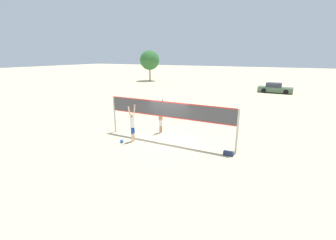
{
  "coord_description": "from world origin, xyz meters",
  "views": [
    {
      "loc": [
        5.82,
        -11.62,
        5.13
      ],
      "look_at": [
        0.0,
        0.0,
        1.38
      ],
      "focal_mm": 24.0,
      "sensor_mm": 36.0,
      "label": 1
    }
  ],
  "objects_px": {
    "volleyball": "(122,141)",
    "gear_bag": "(228,153)",
    "tree_left_cluster": "(150,60)",
    "parked_car_near": "(275,88)",
    "volleyball_net": "(168,113)",
    "player_spiker": "(132,123)",
    "player_blocker": "(161,116)"
  },
  "relations": [
    {
      "from": "gear_bag",
      "to": "parked_car_near",
      "type": "height_order",
      "value": "parked_car_near"
    },
    {
      "from": "player_blocker",
      "to": "tree_left_cluster",
      "type": "relative_size",
      "value": 0.37
    },
    {
      "from": "player_blocker",
      "to": "volleyball",
      "type": "height_order",
      "value": "player_blocker"
    },
    {
      "from": "gear_bag",
      "to": "volleyball_net",
      "type": "bearing_deg",
      "value": 174.51
    },
    {
      "from": "volleyball",
      "to": "gear_bag",
      "type": "distance_m",
      "value": 6.3
    },
    {
      "from": "player_spiker",
      "to": "volleyball",
      "type": "bearing_deg",
      "value": 135.8
    },
    {
      "from": "player_blocker",
      "to": "volleyball",
      "type": "distance_m",
      "value": 3.16
    },
    {
      "from": "player_blocker",
      "to": "gear_bag",
      "type": "bearing_deg",
      "value": 72.32
    },
    {
      "from": "parked_car_near",
      "to": "player_spiker",
      "type": "bearing_deg",
      "value": -104.26
    },
    {
      "from": "volleyball_net",
      "to": "player_blocker",
      "type": "height_order",
      "value": "volleyball_net"
    },
    {
      "from": "parked_car_near",
      "to": "player_blocker",
      "type": "bearing_deg",
      "value": -103.94
    },
    {
      "from": "player_blocker",
      "to": "gear_bag",
      "type": "height_order",
      "value": "player_blocker"
    },
    {
      "from": "volleyball_net",
      "to": "gear_bag",
      "type": "height_order",
      "value": "volleyball_net"
    },
    {
      "from": "volleyball_net",
      "to": "volleyball",
      "type": "distance_m",
      "value": 3.31
    },
    {
      "from": "volleyball_net",
      "to": "parked_car_near",
      "type": "xyz_separation_m",
      "value": [
        5.13,
        23.64,
        -1.2
      ]
    },
    {
      "from": "volleyball_net",
      "to": "volleyball",
      "type": "height_order",
      "value": "volleyball_net"
    },
    {
      "from": "gear_bag",
      "to": "parked_car_near",
      "type": "relative_size",
      "value": 0.12
    },
    {
      "from": "player_spiker",
      "to": "parked_car_near",
      "type": "height_order",
      "value": "player_spiker"
    },
    {
      "from": "volleyball_net",
      "to": "tree_left_cluster",
      "type": "xyz_separation_m",
      "value": [
        -18.81,
        29.14,
        2.35
      ]
    },
    {
      "from": "volleyball_net",
      "to": "parked_car_near",
      "type": "bearing_deg",
      "value": 77.75
    },
    {
      "from": "player_blocker",
      "to": "parked_car_near",
      "type": "xyz_separation_m",
      "value": [
        6.3,
        22.43,
        -0.59
      ]
    },
    {
      "from": "tree_left_cluster",
      "to": "parked_car_near",
      "type": "bearing_deg",
      "value": -12.92
    },
    {
      "from": "volleyball_net",
      "to": "player_blocker",
      "type": "xyz_separation_m",
      "value": [
        -1.17,
        1.21,
        -0.61
      ]
    },
    {
      "from": "volleyball_net",
      "to": "player_blocker",
      "type": "bearing_deg",
      "value": 133.85
    },
    {
      "from": "player_blocker",
      "to": "volleyball",
      "type": "relative_size",
      "value": 10.45
    },
    {
      "from": "volleyball_net",
      "to": "tree_left_cluster",
      "type": "height_order",
      "value": "tree_left_cluster"
    },
    {
      "from": "volleyball",
      "to": "player_spiker",
      "type": "bearing_deg",
      "value": 45.8
    },
    {
      "from": "volleyball",
      "to": "tree_left_cluster",
      "type": "relative_size",
      "value": 0.04
    },
    {
      "from": "parked_car_near",
      "to": "tree_left_cluster",
      "type": "xyz_separation_m",
      "value": [
        -23.95,
        5.49,
        3.56
      ]
    },
    {
      "from": "player_blocker",
      "to": "player_spiker",
      "type": "bearing_deg",
      "value": -19.16
    },
    {
      "from": "player_spiker",
      "to": "gear_bag",
      "type": "bearing_deg",
      "value": -83.94
    },
    {
      "from": "gear_bag",
      "to": "parked_car_near",
      "type": "xyz_separation_m",
      "value": [
        1.35,
        24.01,
        0.51
      ]
    }
  ]
}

